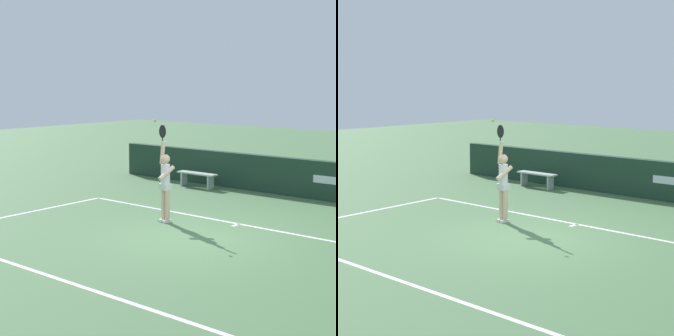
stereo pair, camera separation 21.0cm
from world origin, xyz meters
The scene contains 6 objects.
ground_plane centered at (0.00, 0.00, 0.00)m, with size 60.00×60.00×0.00m, color #4B7246.
court_lines centered at (0.00, -1.07, 0.00)m, with size 10.58×5.82×0.00m.
back_wall centered at (0.00, 6.04, 0.60)m, with size 15.76×0.30×1.20m.
tennis_player centered at (-1.60, 0.73, 1.05)m, with size 0.46×0.52×2.52m.
tennis_ball centered at (-1.84, 0.61, 2.62)m, with size 0.07×0.07×0.07m.
courtside_bench_far centered at (-4.04, 5.26, 0.38)m, with size 1.50×0.37×0.51m.
Camera 2 is at (8.30, -10.52, 3.64)m, focal length 63.25 mm.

